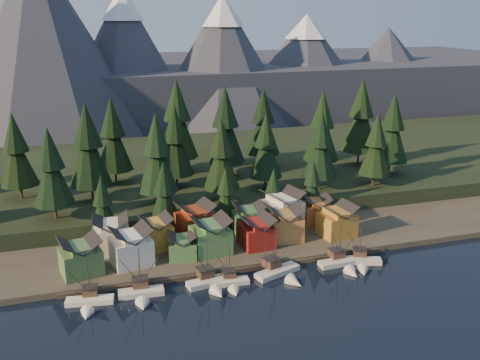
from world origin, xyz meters
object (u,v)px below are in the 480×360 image
object	(u,v)px
boat_3	(231,278)
house_front_0	(81,255)
house_front_1	(131,245)
boat_2	(211,277)
house_back_0	(111,233)
house_back_1	(156,232)
boat_6	(361,257)
boat_0	(89,297)
boat_5	(343,259)
boat_4	(281,267)
boat_1	(141,288)

from	to	relation	value
boat_3	house_front_0	size ratio (longest dim) A/B	1.01
boat_3	house_front_1	distance (m)	25.48
boat_2	house_back_0	world-z (taller)	boat_2
house_front_1	house_back_1	xyz separation A→B (m)	(7.01, 7.21, -0.33)
boat_6	house_front_1	size ratio (longest dim) A/B	1.08
boat_0	house_front_0	distance (m)	13.17
boat_2	house_front_0	size ratio (longest dim) A/B	1.20
boat_6	boat_2	bearing A→B (deg)	-159.33
boat_3	house_back_1	bearing A→B (deg)	124.26
boat_2	boat_5	bearing A→B (deg)	-9.20
house_front_1	boat_5	bearing A→B (deg)	-26.62
boat_3	house_front_0	xyz separation A→B (m)	(-31.75, 13.21, 4.11)
boat_4	boat_6	size ratio (longest dim) A/B	1.13
boat_2	boat_3	distance (m)	4.60
boat_0	house_front_0	xyz separation A→B (m)	(-0.95, 12.48, 4.10)
house_back_1	boat_1	bearing A→B (deg)	-114.66
boat_1	boat_6	distance (m)	53.02
boat_0	house_back_1	size ratio (longest dim) A/B	1.29
boat_4	house_back_0	size ratio (longest dim) A/B	1.35
boat_4	boat_5	xyz separation A→B (m)	(16.08, 0.18, -0.13)
house_front_0	house_front_1	distance (m)	11.61
boat_2	boat_5	xyz separation A→B (m)	(32.95, 0.08, -0.22)
house_front_1	house_back_1	size ratio (longest dim) A/B	1.20
boat_3	boat_4	size ratio (longest dim) A/B	0.82
boat_3	boat_4	world-z (taller)	boat_4
house_front_0	boat_3	bearing A→B (deg)	-34.62
boat_0	boat_3	world-z (taller)	boat_0
boat_1	house_back_0	world-z (taller)	house_back_0
house_front_1	boat_1	bearing A→B (deg)	-99.43
house_front_0	boat_1	bearing A→B (deg)	-57.98
boat_2	house_back_1	world-z (taller)	boat_2
boat_3	boat_6	world-z (taller)	boat_6
house_back_1	boat_4	bearing A→B (deg)	-46.53
boat_1	house_back_0	xyz separation A→B (m)	(-4.23, 22.34, 4.13)
house_front_0	house_front_1	xyz separation A→B (m)	(11.50, 1.60, 0.28)
boat_4	boat_5	bearing A→B (deg)	-18.55
boat_1	boat_4	bearing A→B (deg)	3.81
house_front_0	house_front_1	world-z (taller)	house_front_1
boat_0	boat_3	xyz separation A→B (m)	(30.80, -0.73, -0.01)
boat_1	house_front_1	size ratio (longest dim) A/B	1.15
boat_4	house_front_1	world-z (taller)	boat_4
boat_4	boat_6	world-z (taller)	boat_4
boat_6	house_front_0	bearing A→B (deg)	-169.66
boat_5	house_back_0	xyz separation A→B (m)	(-52.60, 22.10, 4.26)
boat_4	boat_0	bearing A→B (deg)	161.18
boat_4	house_back_0	distance (m)	42.98
house_back_0	boat_3	bearing A→B (deg)	-39.74
boat_6	house_front_0	distance (m)	66.21
boat_5	boat_2	bearing A→B (deg)	178.12
boat_1	boat_4	world-z (taller)	boat_4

